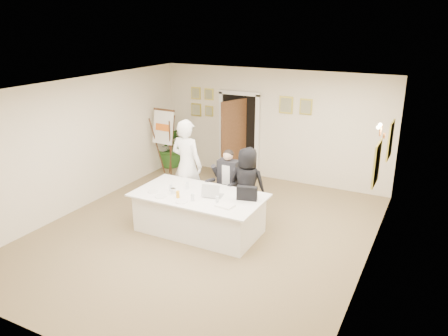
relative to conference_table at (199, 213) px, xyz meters
name	(u,v)px	position (x,y,z in m)	size (l,w,h in m)	color
floor	(204,233)	(0.11, -0.02, -0.39)	(7.00, 7.00, 0.00)	olive
ceiling	(201,88)	(0.11, -0.02, 2.41)	(6.00, 7.00, 0.02)	white
wall_back	(272,125)	(0.11, 3.48, 1.01)	(6.00, 0.10, 2.80)	beige
wall_front	(53,249)	(0.11, -3.52, 1.01)	(6.00, 0.10, 2.80)	beige
wall_left	(81,144)	(-2.89, -0.02, 1.01)	(0.10, 7.00, 2.80)	beige
wall_right	(371,193)	(3.11, -0.02, 1.01)	(0.10, 7.00, 2.80)	beige
doorway	(237,137)	(-0.77, 3.30, 0.65)	(1.14, 0.86, 2.20)	black
pictures_back_wall	(243,105)	(-0.69, 3.45, 1.46)	(3.40, 0.06, 0.80)	gold
pictures_right_wall	(384,151)	(3.08, 1.18, 1.36)	(0.06, 2.20, 0.80)	gold
wall_sconce	(382,131)	(3.01, 1.18, 1.71)	(0.20, 0.30, 0.24)	#DD8947
conference_table	(199,213)	(0.00, 0.00, 0.00)	(2.48, 1.33, 0.78)	silver
seated_man	(227,181)	(0.07, 1.06, 0.31)	(0.60, 0.64, 1.40)	black
flip_chart	(166,145)	(-2.42, 2.45, 0.41)	(0.61, 0.40, 1.74)	#30200F
standing_man	(187,165)	(-0.79, 0.85, 0.60)	(0.72, 0.47, 1.98)	white
standing_woman	(247,185)	(0.61, 0.88, 0.38)	(0.76, 0.49, 1.55)	black
potted_palm	(172,146)	(-2.69, 3.09, 0.20)	(1.07, 0.93, 1.19)	#2A5A1E
laptop	(214,189)	(0.28, 0.07, 0.52)	(0.35, 0.36, 0.28)	#B7BABC
laptop_bag	(247,193)	(0.92, 0.17, 0.51)	(0.38, 0.10, 0.26)	black
paper_stack	(225,205)	(0.70, -0.27, 0.40)	(0.32, 0.22, 0.03)	white
plate_left	(153,192)	(-0.85, -0.30, 0.39)	(0.21, 0.21, 0.01)	white
plate_mid	(161,196)	(-0.58, -0.43, 0.39)	(0.23, 0.23, 0.01)	white
plate_near	(182,202)	(-0.10, -0.46, 0.39)	(0.22, 0.22, 0.01)	white
glass_a	(171,188)	(-0.57, -0.10, 0.45)	(0.06, 0.06, 0.14)	silver
glass_b	(193,197)	(0.06, -0.32, 0.45)	(0.06, 0.06, 0.14)	silver
glass_c	(217,200)	(0.51, -0.22, 0.45)	(0.06, 0.06, 0.14)	silver
glass_d	(187,186)	(-0.34, 0.14, 0.45)	(0.06, 0.06, 0.14)	silver
oj_glass	(178,194)	(-0.26, -0.32, 0.45)	(0.07, 0.07, 0.13)	orange
steel_jug	(173,191)	(-0.45, -0.19, 0.44)	(0.10, 0.10, 0.11)	silver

